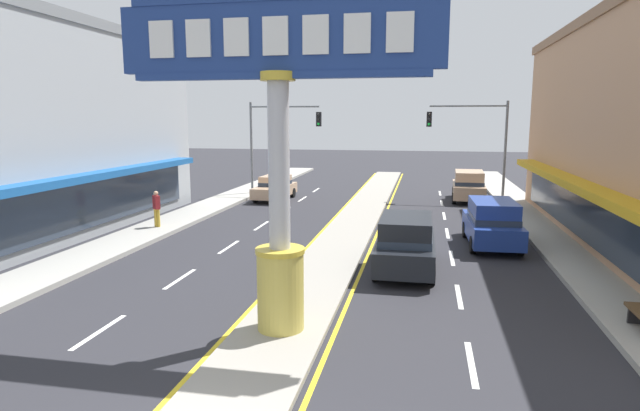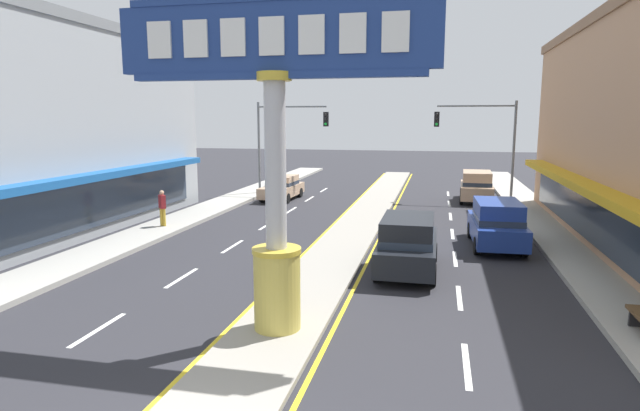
% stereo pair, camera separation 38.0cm
% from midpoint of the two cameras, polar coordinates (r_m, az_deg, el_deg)
% --- Properties ---
extents(median_strip, '(2.19, 52.00, 0.14)m').
position_cam_midpoint_polar(median_strip, '(24.94, 2.94, -2.42)').
color(median_strip, gray).
rests_on(median_strip, ground).
extents(sidewalk_left, '(2.35, 60.00, 0.18)m').
position_cam_midpoint_polar(sidewalk_left, '(25.87, -17.58, -2.37)').
color(sidewalk_left, '#9E9B93').
rests_on(sidewalk_left, ground).
extents(sidewalk_right, '(2.35, 60.00, 0.18)m').
position_cam_midpoint_polar(sidewalk_right, '(23.37, 24.30, -4.00)').
color(sidewalk_right, '#9E9B93').
rests_on(sidewalk_right, ground).
extents(lane_markings, '(8.93, 52.00, 0.01)m').
position_cam_midpoint_polar(lane_markings, '(23.64, 2.47, -3.23)').
color(lane_markings, silver).
rests_on(lane_markings, ground).
extents(district_sign, '(7.40, 1.17, 7.70)m').
position_cam_midpoint_polar(district_sign, '(12.23, -5.36, 6.15)').
color(district_sign, gold).
rests_on(district_sign, median_strip).
extents(storefront_left, '(8.25, 19.46, 9.44)m').
position_cam_midpoint_polar(storefront_left, '(27.33, -30.04, 7.19)').
color(storefront_left, '#999EA3').
rests_on(storefront_left, ground).
extents(traffic_light_left_side, '(4.86, 0.46, 6.20)m').
position_cam_midpoint_polar(traffic_light_left_side, '(35.28, -5.00, 7.85)').
color(traffic_light_left_side, slate).
rests_on(traffic_light_left_side, ground).
extents(traffic_light_right_side, '(4.86, 0.46, 6.20)m').
position_cam_midpoint_polar(traffic_light_right_side, '(34.14, 16.12, 7.48)').
color(traffic_light_right_side, slate).
rests_on(traffic_light_right_side, ground).
extents(suv_near_right_lane, '(2.07, 4.65, 1.90)m').
position_cam_midpoint_polar(suv_near_right_lane, '(22.54, 17.55, -1.75)').
color(suv_near_right_lane, navy).
rests_on(suv_near_right_lane, ground).
extents(sedan_far_right_lane, '(1.98, 4.37, 1.53)m').
position_cam_midpoint_polar(sedan_far_right_lane, '(33.98, -5.18, 1.94)').
color(sedan_far_right_lane, tan).
rests_on(sedan_far_right_lane, ground).
extents(suv_near_left_lane, '(1.98, 4.61, 1.90)m').
position_cam_midpoint_polar(suv_near_left_lane, '(18.22, 8.62, -3.98)').
color(suv_near_left_lane, black).
rests_on(suv_near_left_lane, ground).
extents(suv_mid_left_lane, '(2.11, 4.67, 1.90)m').
position_cam_midpoint_polar(suv_mid_left_lane, '(34.49, 15.38, 2.08)').
color(suv_mid_left_lane, tan).
rests_on(suv_mid_left_lane, ground).
extents(pedestrian_near_kerb, '(0.44, 0.43, 1.68)m').
position_cam_midpoint_polar(pedestrian_near_kerb, '(25.63, -17.56, -0.11)').
color(pedestrian_near_kerb, gold).
rests_on(pedestrian_near_kerb, sidewalk_left).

